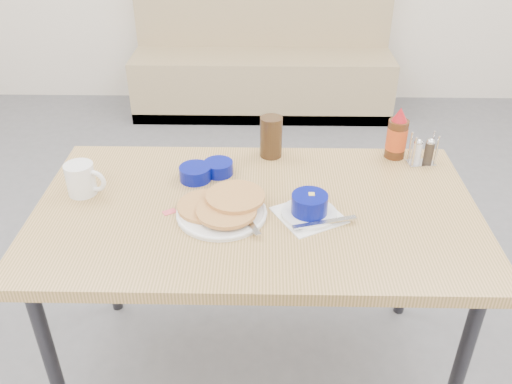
{
  "coord_description": "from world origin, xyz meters",
  "views": [
    {
      "loc": [
        0.03,
        -1.17,
        1.72
      ],
      "look_at": [
        -0.0,
        0.24,
        0.82
      ],
      "focal_mm": 38.0,
      "sensor_mm": 36.0,
      "label": 1
    }
  ],
  "objects_px": {
    "butter_bowl": "(218,168)",
    "amber_tumbler": "(271,137)",
    "pancake_plate": "(222,209)",
    "creamer_bowl": "(195,173)",
    "booth_bench": "(262,64)",
    "grits_setting": "(310,207)",
    "condiment_caddy": "(423,153)",
    "dining_table": "(256,222)",
    "coffee_mug": "(82,179)",
    "syrup_bottle": "(397,136)"
  },
  "relations": [
    {
      "from": "booth_bench",
      "to": "coffee_mug",
      "type": "bearing_deg",
      "value": -102.95
    },
    {
      "from": "pancake_plate",
      "to": "coffee_mug",
      "type": "height_order",
      "value": "coffee_mug"
    },
    {
      "from": "booth_bench",
      "to": "creamer_bowl",
      "type": "height_order",
      "value": "booth_bench"
    },
    {
      "from": "booth_bench",
      "to": "butter_bowl",
      "type": "distance_m",
      "value": 2.37
    },
    {
      "from": "butter_bowl",
      "to": "pancake_plate",
      "type": "bearing_deg",
      "value": -82.67
    },
    {
      "from": "coffee_mug",
      "to": "condiment_caddy",
      "type": "bearing_deg",
      "value": 10.83
    },
    {
      "from": "creamer_bowl",
      "to": "amber_tumbler",
      "type": "height_order",
      "value": "amber_tumbler"
    },
    {
      "from": "amber_tumbler",
      "to": "condiment_caddy",
      "type": "height_order",
      "value": "amber_tumbler"
    },
    {
      "from": "condiment_caddy",
      "to": "syrup_bottle",
      "type": "relative_size",
      "value": 0.6
    },
    {
      "from": "booth_bench",
      "to": "condiment_caddy",
      "type": "relative_size",
      "value": 16.34
    },
    {
      "from": "booth_bench",
      "to": "creamer_bowl",
      "type": "xyz_separation_m",
      "value": [
        -0.21,
        -2.37,
        0.43
      ]
    },
    {
      "from": "pancake_plate",
      "to": "condiment_caddy",
      "type": "relative_size",
      "value": 2.39
    },
    {
      "from": "booth_bench",
      "to": "grits_setting",
      "type": "relative_size",
      "value": 7.15
    },
    {
      "from": "dining_table",
      "to": "pancake_plate",
      "type": "height_order",
      "value": "pancake_plate"
    },
    {
      "from": "pancake_plate",
      "to": "condiment_caddy",
      "type": "bearing_deg",
      "value": 25.71
    },
    {
      "from": "pancake_plate",
      "to": "amber_tumbler",
      "type": "xyz_separation_m",
      "value": [
        0.15,
        0.38,
        0.06
      ]
    },
    {
      "from": "amber_tumbler",
      "to": "coffee_mug",
      "type": "bearing_deg",
      "value": -156.17
    },
    {
      "from": "creamer_bowl",
      "to": "coffee_mug",
      "type": "bearing_deg",
      "value": -165.17
    },
    {
      "from": "dining_table",
      "to": "coffee_mug",
      "type": "relative_size",
      "value": 10.23
    },
    {
      "from": "condiment_caddy",
      "to": "dining_table",
      "type": "bearing_deg",
      "value": -161.26
    },
    {
      "from": "creamer_bowl",
      "to": "butter_bowl",
      "type": "relative_size",
      "value": 1.07
    },
    {
      "from": "grits_setting",
      "to": "butter_bowl",
      "type": "relative_size",
      "value": 2.61
    },
    {
      "from": "pancake_plate",
      "to": "coffee_mug",
      "type": "distance_m",
      "value": 0.48
    },
    {
      "from": "coffee_mug",
      "to": "creamer_bowl",
      "type": "xyz_separation_m",
      "value": [
        0.36,
        0.09,
        -0.03
      ]
    },
    {
      "from": "booth_bench",
      "to": "pancake_plate",
      "type": "height_order",
      "value": "booth_bench"
    },
    {
      "from": "pancake_plate",
      "to": "butter_bowl",
      "type": "xyz_separation_m",
      "value": [
        -0.03,
        0.25,
        0.0
      ]
    },
    {
      "from": "grits_setting",
      "to": "creamer_bowl",
      "type": "relative_size",
      "value": 2.45
    },
    {
      "from": "coffee_mug",
      "to": "amber_tumbler",
      "type": "distance_m",
      "value": 0.67
    },
    {
      "from": "coffee_mug",
      "to": "butter_bowl",
      "type": "relative_size",
      "value": 1.34
    },
    {
      "from": "butter_bowl",
      "to": "amber_tumbler",
      "type": "distance_m",
      "value": 0.23
    },
    {
      "from": "creamer_bowl",
      "to": "condiment_caddy",
      "type": "xyz_separation_m",
      "value": [
        0.8,
        0.13,
        0.02
      ]
    },
    {
      "from": "dining_table",
      "to": "condiment_caddy",
      "type": "height_order",
      "value": "condiment_caddy"
    },
    {
      "from": "booth_bench",
      "to": "grits_setting",
      "type": "xyz_separation_m",
      "value": [
        0.16,
        -2.58,
        0.44
      ]
    },
    {
      "from": "grits_setting",
      "to": "dining_table",
      "type": "bearing_deg",
      "value": 163.54
    },
    {
      "from": "coffee_mug",
      "to": "creamer_bowl",
      "type": "relative_size",
      "value": 1.26
    },
    {
      "from": "pancake_plate",
      "to": "condiment_caddy",
      "type": "distance_m",
      "value": 0.77
    },
    {
      "from": "pancake_plate",
      "to": "grits_setting",
      "type": "relative_size",
      "value": 1.05
    },
    {
      "from": "booth_bench",
      "to": "dining_table",
      "type": "relative_size",
      "value": 1.36
    },
    {
      "from": "pancake_plate",
      "to": "amber_tumbler",
      "type": "height_order",
      "value": "amber_tumbler"
    },
    {
      "from": "amber_tumbler",
      "to": "syrup_bottle",
      "type": "relative_size",
      "value": 0.79
    },
    {
      "from": "dining_table",
      "to": "butter_bowl",
      "type": "height_order",
      "value": "butter_bowl"
    },
    {
      "from": "dining_table",
      "to": "creamer_bowl",
      "type": "relative_size",
      "value": 12.89
    },
    {
      "from": "pancake_plate",
      "to": "condiment_caddy",
      "type": "xyz_separation_m",
      "value": [
        0.69,
        0.33,
        0.02
      ]
    },
    {
      "from": "condiment_caddy",
      "to": "grits_setting",
      "type": "bearing_deg",
      "value": -148.95
    },
    {
      "from": "pancake_plate",
      "to": "grits_setting",
      "type": "height_order",
      "value": "grits_setting"
    },
    {
      "from": "butter_bowl",
      "to": "booth_bench",
      "type": "bearing_deg",
      "value": 86.67
    },
    {
      "from": "booth_bench",
      "to": "creamer_bowl",
      "type": "relative_size",
      "value": 17.5
    },
    {
      "from": "booth_bench",
      "to": "coffee_mug",
      "type": "height_order",
      "value": "booth_bench"
    },
    {
      "from": "grits_setting",
      "to": "syrup_bottle",
      "type": "distance_m",
      "value": 0.52
    },
    {
      "from": "coffee_mug",
      "to": "dining_table",
      "type": "bearing_deg",
      "value": -6.91
    }
  ]
}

